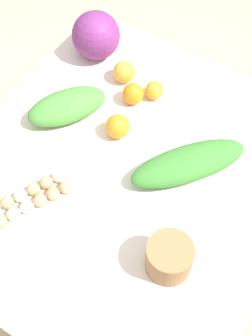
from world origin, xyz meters
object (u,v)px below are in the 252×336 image
at_px(orange_3, 124,72).
at_px(greens_bunch_kale, 67,106).
at_px(cabbage_purple, 96,35).
at_px(orange_0, 118,127).
at_px(egg_carton, 32,203).
at_px(paper_bag, 169,258).
at_px(greens_bunch_scallion, 188,163).
at_px(orange_2, 133,94).
at_px(orange_1, 154,90).

bearing_deg(orange_3, greens_bunch_kale, -17.18).
distance_m(cabbage_purple, orange_0, 0.39).
relative_size(cabbage_purple, greens_bunch_kale, 0.64).
height_order(cabbage_purple, egg_carton, cabbage_purple).
distance_m(paper_bag, greens_bunch_scallion, 0.32).
bearing_deg(cabbage_purple, orange_2, 61.74).
height_order(orange_0, orange_3, orange_0).
height_order(paper_bag, greens_bunch_scallion, paper_bag).
xyz_separation_m(cabbage_purple, greens_bunch_scallion, (0.28, 0.53, -0.05)).
bearing_deg(paper_bag, orange_1, -146.03).
bearing_deg(greens_bunch_scallion, orange_1, -130.67).
bearing_deg(cabbage_purple, orange_3, 69.62).
distance_m(paper_bag, orange_2, 0.61).
height_order(orange_2, orange_3, orange_3).
relative_size(greens_bunch_scallion, orange_3, 4.79).
bearing_deg(orange_0, orange_3, -152.43).
height_order(paper_bag, orange_1, paper_bag).
height_order(cabbage_purple, orange_3, cabbage_purple).
relative_size(cabbage_purple, orange_0, 2.18).
xyz_separation_m(orange_2, orange_3, (-0.07, -0.08, 0.00)).
bearing_deg(orange_3, orange_0, 27.57).
distance_m(cabbage_purple, orange_1, 0.30).
distance_m(greens_bunch_scallion, orange_1, 0.32).
height_order(paper_bag, greens_bunch_kale, paper_bag).
height_order(greens_bunch_scallion, greens_bunch_kale, greens_bunch_kale).
bearing_deg(greens_bunch_scallion, egg_carton, -41.15).
xyz_separation_m(greens_bunch_kale, orange_3, (-0.24, 0.07, -0.01)).
bearing_deg(greens_bunch_kale, egg_carton, 20.23).
distance_m(egg_carton, orange_3, 0.59).
bearing_deg(greens_bunch_scallion, greens_bunch_kale, -87.81).
bearing_deg(cabbage_purple, egg_carton, 18.10).
height_order(paper_bag, orange_3, paper_bag).
xyz_separation_m(paper_bag, orange_3, (-0.53, -0.48, -0.01)).
bearing_deg(egg_carton, greens_bunch_kale, 45.99).
xyz_separation_m(egg_carton, orange_3, (-0.59, -0.05, -0.00)).
bearing_deg(paper_bag, orange_0, -130.33).
bearing_deg(paper_bag, orange_3, -137.79).
distance_m(cabbage_purple, orange_3, 0.17).
distance_m(orange_0, orange_1, 0.21).
xyz_separation_m(cabbage_purple, paper_bag, (0.59, 0.64, -0.03)).
bearing_deg(cabbage_purple, greens_bunch_kale, 15.53).
bearing_deg(orange_1, greens_bunch_scallion, 49.33).
xyz_separation_m(greens_bunch_scallion, orange_1, (-0.21, -0.24, -0.01)).
relative_size(egg_carton, orange_0, 3.79).
xyz_separation_m(paper_bag, orange_2, (-0.46, -0.40, -0.02)).
xyz_separation_m(egg_carton, orange_0, (-0.37, 0.06, -0.00)).
bearing_deg(orange_2, orange_1, 137.94).
bearing_deg(orange_2, egg_carton, -2.76).
bearing_deg(orange_2, orange_0, 12.76).
relative_size(greens_bunch_scallion, orange_2, 5.07).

